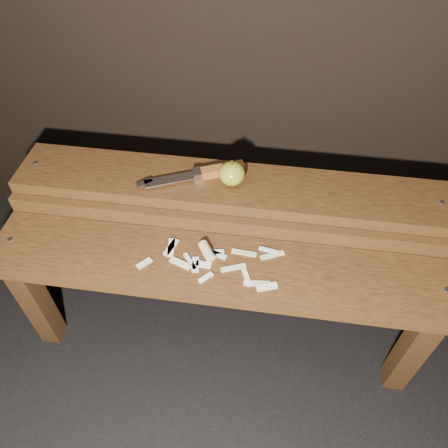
# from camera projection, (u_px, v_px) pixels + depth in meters

# --- Properties ---
(ground) EXTENTS (60.00, 60.00, 0.00)m
(ground) POSITION_uv_depth(u_px,v_px,m) (221.00, 327.00, 1.45)
(ground) COLOR black
(bench_front_tier) EXTENTS (1.20, 0.20, 0.42)m
(bench_front_tier) POSITION_uv_depth(u_px,v_px,m) (217.00, 282.00, 1.15)
(bench_front_tier) COLOR #331D0C
(bench_front_tier) RESTS_ON ground
(bench_rear_tier) EXTENTS (1.20, 0.21, 0.50)m
(bench_rear_tier) POSITION_uv_depth(u_px,v_px,m) (229.00, 205.00, 1.25)
(bench_rear_tier) COLOR #331D0C
(bench_rear_tier) RESTS_ON ground
(apple) EXTENTS (0.07, 0.07, 0.08)m
(apple) POSITION_uv_depth(u_px,v_px,m) (232.00, 174.00, 1.17)
(apple) COLOR olive
(apple) RESTS_ON bench_rear_tier
(knife) EXTENTS (0.29, 0.14, 0.03)m
(knife) POSITION_uv_depth(u_px,v_px,m) (209.00, 172.00, 1.20)
(knife) COLOR brown
(knife) RESTS_ON bench_rear_tier
(apple_scraps) EXTENTS (0.37, 0.14, 0.03)m
(apple_scraps) POSITION_uv_depth(u_px,v_px,m) (211.00, 258.00, 1.11)
(apple_scraps) COLOR beige
(apple_scraps) RESTS_ON bench_front_tier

